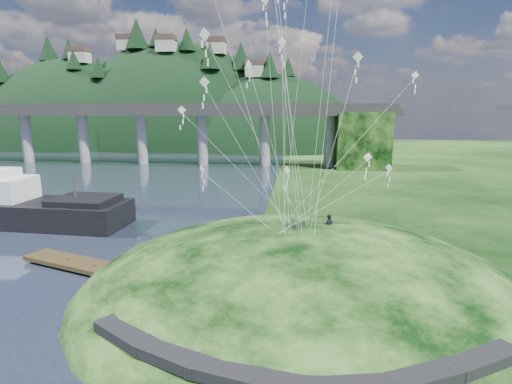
# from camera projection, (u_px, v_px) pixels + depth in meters

# --- Properties ---
(ground) EXTENTS (320.00, 320.00, 0.00)m
(ground) POSITION_uv_depth(u_px,v_px,m) (194.00, 299.00, 29.60)
(ground) COLOR black
(ground) RESTS_ON ground
(grass_hill) EXTENTS (36.00, 32.00, 13.00)m
(grass_hill) POSITION_uv_depth(u_px,v_px,m) (301.00, 311.00, 30.98)
(grass_hill) COLOR black
(grass_hill) RESTS_ON ground
(footpath) EXTENTS (22.29, 5.84, 0.83)m
(footpath) POSITION_uv_depth(u_px,v_px,m) (292.00, 363.00, 18.88)
(footpath) COLOR black
(footpath) RESTS_ON ground
(bridge) EXTENTS (160.00, 11.00, 15.00)m
(bridge) POSITION_uv_depth(u_px,v_px,m) (163.00, 125.00, 98.61)
(bridge) COLOR #2D2B2B
(bridge) RESTS_ON ground
(far_ridge) EXTENTS (153.00, 70.00, 94.50)m
(far_ridge) POSITION_uv_depth(u_px,v_px,m) (168.00, 164.00, 154.68)
(far_ridge) COLOR black
(far_ridge) RESTS_ON ground
(work_barge) EXTENTS (25.58, 8.14, 8.84)m
(work_barge) POSITION_uv_depth(u_px,v_px,m) (21.00, 206.00, 48.47)
(work_barge) COLOR black
(work_barge) RESTS_ON ground
(wooden_dock) EXTENTS (15.22, 7.03, 1.09)m
(wooden_dock) POSITION_uv_depth(u_px,v_px,m) (95.00, 267.00, 34.37)
(wooden_dock) COLOR #312614
(wooden_dock) RESTS_ON ground
(kite_flyers) EXTENTS (3.44, 2.45, 1.69)m
(kite_flyers) POSITION_uv_depth(u_px,v_px,m) (320.00, 215.00, 31.01)
(kite_flyers) COLOR #23272F
(kite_flyers) RESTS_ON ground
(kite_swarm) EXTENTS (20.19, 14.18, 20.56)m
(kite_swarm) POSITION_uv_depth(u_px,v_px,m) (285.00, 46.00, 30.05)
(kite_swarm) COLOR white
(kite_swarm) RESTS_ON ground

